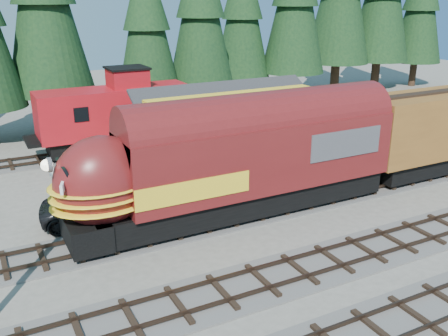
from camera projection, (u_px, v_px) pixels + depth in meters
name	position (u px, v px, depth m)	size (l,w,h in m)	color
ground	(346.00, 232.00, 24.16)	(120.00, 120.00, 0.00)	#6B665B
track_siding	(426.00, 173.00, 31.86)	(68.00, 3.20, 0.33)	#4C4947
track_spur	(63.00, 158.00, 34.83)	(32.00, 3.20, 0.33)	#4C4947
depot	(241.00, 125.00, 31.97)	(12.80, 7.00, 5.30)	gold
locomotive	(228.00, 167.00, 24.68)	(17.82, 3.54, 4.84)	black
caboose	(116.00, 114.00, 35.68)	(10.75, 3.12, 5.59)	black
pickup_truck_a	(100.00, 207.00, 24.95)	(2.63, 5.71, 1.59)	black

